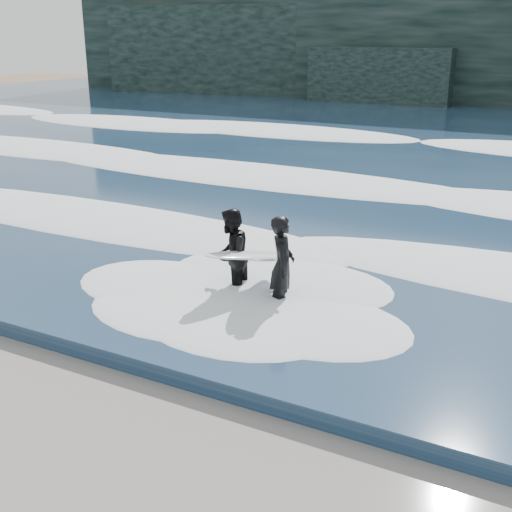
# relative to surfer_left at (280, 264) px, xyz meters

# --- Properties ---
(sea) EXTENTS (90.00, 52.00, 0.30)m
(sea) POSITION_rel_surfer_left_xyz_m (-1.27, 22.78, -0.78)
(sea) COLOR navy
(sea) RESTS_ON ground
(foam_near) EXTENTS (60.00, 3.20, 0.20)m
(foam_near) POSITION_rel_surfer_left_xyz_m (-1.27, 2.78, -0.53)
(foam_near) COLOR white
(foam_near) RESTS_ON sea
(foam_mid) EXTENTS (60.00, 4.00, 0.24)m
(foam_mid) POSITION_rel_surfer_left_xyz_m (-1.27, 9.78, -0.51)
(foam_mid) COLOR white
(foam_mid) RESTS_ON sea
(foam_far) EXTENTS (60.00, 4.80, 0.30)m
(foam_far) POSITION_rel_surfer_left_xyz_m (-1.27, 18.78, -0.48)
(foam_far) COLOR white
(foam_far) RESTS_ON sea
(surfer_left) EXTENTS (1.23, 1.88, 1.86)m
(surfer_left) POSITION_rel_surfer_left_xyz_m (0.00, 0.00, 0.00)
(surfer_left) COLOR black
(surfer_left) RESTS_ON ground
(surfer_right) EXTENTS (1.49, 2.17, 1.83)m
(surfer_right) POSITION_rel_surfer_left_xyz_m (-1.03, 0.07, -0.01)
(surfer_right) COLOR black
(surfer_right) RESTS_ON ground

